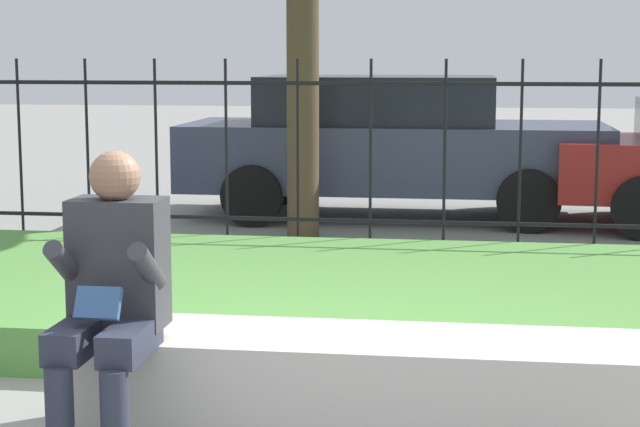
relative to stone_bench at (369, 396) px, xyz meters
The scene contains 5 objects.
stone_bench is the anchor object (origin of this frame).
person_seated_reader 1.18m from the stone_bench, 162.65° to the right, with size 0.42×0.73×1.28m.
grass_berm 2.22m from the stone_bench, 100.08° to the left, with size 8.53×2.96×0.27m.
iron_fence 4.22m from the stone_bench, 95.34° to the left, with size 6.53×0.03×1.63m.
car_parked_center 6.60m from the stone_bench, 93.57° to the left, with size 4.29×1.83×1.45m.
Camera 1 is at (0.79, -4.40, 1.67)m, focal length 60.00 mm.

